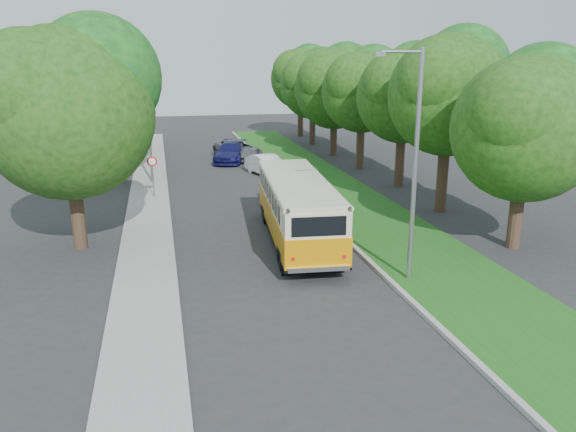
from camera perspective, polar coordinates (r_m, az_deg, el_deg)
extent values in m
plane|color=#2A2A2D|center=(21.45, -1.27, -5.17)|extent=(120.00, 120.00, 0.00)
cube|color=gray|center=(26.87, 4.09, -0.69)|extent=(0.20, 70.00, 0.15)
cube|color=#1D5416|center=(27.64, 8.76, -0.40)|extent=(4.50, 70.00, 0.13)
cube|color=gray|center=(25.78, -14.08, -1.88)|extent=(2.20, 70.00, 0.12)
cylinder|color=#332319|center=(24.94, 22.20, 0.67)|extent=(0.56, 0.56, 3.35)
sphere|color=#163E0E|center=(24.37, 23.00, 8.14)|extent=(5.85, 5.85, 5.85)
sphere|color=#163E0E|center=(25.34, 24.42, 10.90)|extent=(4.38, 4.38, 4.38)
sphere|color=#163E0E|center=(23.20, 22.45, 9.70)|extent=(4.09, 4.09, 4.09)
cylinder|color=#332319|center=(29.72, 15.45, 4.45)|extent=(0.56, 0.56, 4.26)
sphere|color=#163E0E|center=(29.25, 15.99, 11.71)|extent=(5.98, 5.98, 5.98)
sphere|color=#163E0E|center=(30.24, 17.41, 13.99)|extent=(4.49, 4.49, 4.49)
sphere|color=#163E0E|center=(28.14, 15.21, 13.16)|extent=(4.19, 4.19, 4.19)
cylinder|color=#332319|center=(35.18, 11.32, 6.13)|extent=(0.56, 0.56, 3.95)
sphere|color=#163E0E|center=(34.79, 11.63, 11.85)|extent=(5.61, 5.61, 5.61)
sphere|color=#163E0E|center=(35.66, 12.83, 13.68)|extent=(4.21, 4.21, 4.21)
sphere|color=#163E0E|center=(33.77, 10.86, 12.98)|extent=(3.92, 3.92, 3.92)
cylinder|color=#332319|center=(40.53, 7.36, 7.48)|extent=(0.56, 0.56, 3.86)
sphere|color=#163E0E|center=(40.19, 7.53, 12.40)|extent=(5.64, 5.64, 5.64)
sphere|color=#163E0E|center=(41.02, 8.64, 14.00)|extent=(4.23, 4.23, 4.23)
sphere|color=#163E0E|center=(39.21, 6.75, 13.37)|extent=(3.95, 3.95, 3.95)
cylinder|color=#332319|center=(46.14, 4.65, 8.37)|extent=(0.56, 0.56, 3.58)
sphere|color=#163E0E|center=(45.83, 4.75, 12.76)|extent=(6.36, 6.36, 6.36)
sphere|color=#163E0E|center=(46.73, 5.89, 14.35)|extent=(4.77, 4.77, 4.77)
sphere|color=#163E0E|center=(44.76, 3.89, 13.72)|extent=(4.45, 4.45, 4.45)
cylinder|color=#332319|center=(51.81, 2.50, 9.26)|extent=(0.56, 0.56, 3.68)
sphere|color=#163E0E|center=(51.54, 2.55, 13.10)|extent=(5.91, 5.91, 5.91)
sphere|color=#163E0E|center=(52.35, 3.51, 14.42)|extent=(4.43, 4.43, 4.43)
sphere|color=#163E0E|center=(50.57, 1.79, 13.89)|extent=(4.14, 4.14, 4.14)
cylinder|color=#332319|center=(57.66, 1.27, 10.11)|extent=(0.56, 0.56, 4.05)
sphere|color=#163E0E|center=(57.42, 1.29, 13.75)|extent=(5.97, 5.97, 5.97)
sphere|color=#163E0E|center=(58.23, 2.18, 14.95)|extent=(4.48, 4.48, 4.48)
sphere|color=#163E0E|center=(56.46, 0.58, 14.48)|extent=(4.18, 4.18, 4.18)
cylinder|color=#332319|center=(24.58, -20.67, 1.02)|extent=(0.56, 0.56, 3.68)
sphere|color=#163E0E|center=(23.98, -21.53, 9.63)|extent=(6.80, 6.80, 6.80)
sphere|color=#163E0E|center=(24.43, -18.81, 13.18)|extent=(5.10, 5.10, 5.10)
sphere|color=#163E0E|center=(23.25, -24.56, 11.27)|extent=(4.76, 4.76, 4.76)
cylinder|color=#332319|center=(38.24, -18.10, 6.20)|extent=(0.56, 0.56, 3.68)
sphere|color=#163E0E|center=(37.85, -18.59, 11.74)|extent=(6.80, 6.80, 6.80)
sphere|color=#163E0E|center=(38.39, -16.86, 13.97)|extent=(5.10, 5.10, 5.10)
sphere|color=#163E0E|center=(37.08, -20.42, 12.83)|extent=(4.76, 4.76, 4.76)
cylinder|color=#332319|center=(50.09, -17.01, 8.38)|extent=(0.56, 0.56, 3.68)
sphere|color=#163E0E|center=(49.80, -17.36, 12.61)|extent=(6.80, 6.80, 6.80)
sphere|color=#163E0E|center=(50.37, -16.04, 14.29)|extent=(5.10, 5.10, 5.10)
sphere|color=#163E0E|center=(49.01, -18.73, 13.45)|extent=(4.76, 4.76, 4.76)
cylinder|color=gray|center=(19.39, 12.79, 4.49)|extent=(0.16, 0.16, 8.00)
cylinder|color=gray|center=(18.75, 11.51, 16.04)|extent=(1.40, 0.10, 0.10)
cube|color=gray|center=(18.46, 9.29, 15.94)|extent=(0.35, 0.16, 0.14)
cylinder|color=gray|center=(35.85, -13.95, 9.02)|extent=(0.16, 0.16, 7.50)
cylinder|color=gray|center=(35.66, -15.50, 14.69)|extent=(1.40, 0.10, 0.10)
cube|color=gray|center=(35.69, -16.74, 14.49)|extent=(0.35, 0.16, 0.14)
cylinder|color=gray|center=(32.28, -13.55, 3.84)|extent=(0.06, 0.06, 2.50)
cone|color=red|center=(32.07, -13.65, 5.40)|extent=(0.56, 0.02, 0.56)
cone|color=white|center=(32.05, -13.65, 5.40)|extent=(0.40, 0.02, 0.40)
imported|color=#ACADB1|center=(30.14, 0.53, 2.44)|extent=(3.15, 4.61, 1.46)
imported|color=white|center=(38.13, -2.11, 5.18)|extent=(2.67, 4.42, 1.38)
imported|color=#131555|center=(43.41, -5.87, 6.47)|extent=(3.39, 5.43, 1.47)
imported|color=#585B60|center=(44.56, -5.12, 6.74)|extent=(3.78, 5.83, 1.49)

